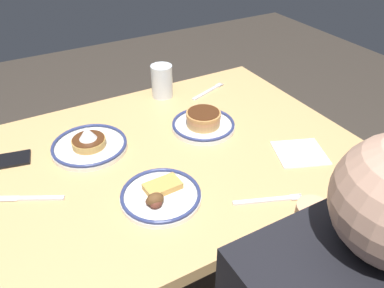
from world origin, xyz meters
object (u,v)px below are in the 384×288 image
at_px(plate_far_companion, 160,196).
at_px(butter_knife, 24,198).
at_px(fork_near, 268,200).
at_px(plate_center_pancakes, 89,145).
at_px(cell_phone, 5,161).
at_px(paper_napkin, 300,153).
at_px(fork_far, 208,91).
at_px(drinking_glass, 162,83).
at_px(plate_near_main, 203,123).

height_order(plate_far_companion, butter_knife, plate_far_companion).
xyz_separation_m(fork_near, butter_knife, (0.57, -0.33, -0.00)).
bearing_deg(plate_center_pancakes, cell_phone, -14.01).
xyz_separation_m(plate_center_pancakes, plate_far_companion, (-0.10, 0.32, -0.00)).
height_order(plate_center_pancakes, paper_napkin, plate_center_pancakes).
relative_size(paper_napkin, fork_far, 0.84).
bearing_deg(paper_napkin, plate_center_pancakes, -31.25).
distance_m(drinking_glass, butter_knife, 0.68).
bearing_deg(drinking_glass, cell_phone, 14.25).
xyz_separation_m(plate_near_main, butter_knife, (0.60, 0.07, -0.02)).
xyz_separation_m(cell_phone, paper_napkin, (-0.81, 0.40, -0.00)).
bearing_deg(plate_far_companion, fork_near, 149.84).
bearing_deg(plate_near_main, fork_near, 85.33).
height_order(plate_near_main, fork_far, plate_near_main).
distance_m(plate_near_main, drinking_glass, 0.29).
bearing_deg(fork_far, plate_far_companion, 47.31).
distance_m(paper_napkin, butter_knife, 0.82).
xyz_separation_m(plate_center_pancakes, paper_napkin, (-0.57, 0.34, -0.02)).
bearing_deg(fork_near, butter_knife, -29.83).
relative_size(plate_center_pancakes, fork_far, 1.34).
relative_size(drinking_glass, cell_phone, 0.88).
bearing_deg(paper_napkin, drinking_glass, -69.55).
xyz_separation_m(plate_far_companion, fork_near, (-0.25, 0.14, -0.01)).
relative_size(cell_phone, fork_near, 0.78).
bearing_deg(fork_near, drinking_glass, -91.17).
bearing_deg(cell_phone, butter_knife, 107.71).
bearing_deg(fork_far, drinking_glass, -19.11).
relative_size(plate_near_main, cell_phone, 1.50).
xyz_separation_m(paper_napkin, fork_near, (0.22, 0.12, 0.00)).
xyz_separation_m(plate_far_companion, paper_napkin, (-0.47, 0.02, -0.01)).
xyz_separation_m(plate_near_main, fork_far, (-0.16, -0.22, -0.02)).
relative_size(cell_phone, fork_far, 0.81).
bearing_deg(fork_near, cell_phone, -41.75).
bearing_deg(plate_near_main, butter_knife, 6.62).
height_order(paper_napkin, fork_far, fork_far).
height_order(cell_phone, butter_knife, cell_phone).
bearing_deg(fork_far, paper_napkin, 93.93).
distance_m(plate_far_companion, fork_far, 0.64).
relative_size(plate_far_companion, fork_far, 1.23).
xyz_separation_m(plate_center_pancakes, butter_knife, (0.22, 0.14, -0.02)).
relative_size(plate_near_main, fork_far, 1.22).
xyz_separation_m(plate_near_main, plate_center_pancakes, (0.38, -0.07, -0.00)).
bearing_deg(cell_phone, plate_center_pancakes, 177.65).
xyz_separation_m(cell_phone, fork_near, (-0.59, 0.53, -0.00)).
relative_size(plate_far_companion, butter_knife, 1.11).
bearing_deg(fork_far, cell_phone, 6.82).
distance_m(paper_napkin, fork_near, 0.25).
bearing_deg(butter_knife, plate_near_main, -173.38).
bearing_deg(plate_near_main, fork_far, -124.83).
distance_m(plate_far_companion, fork_near, 0.29).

